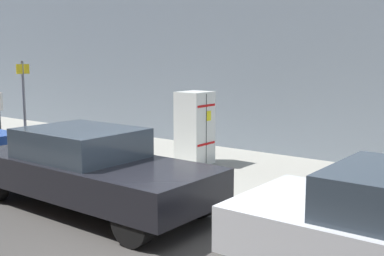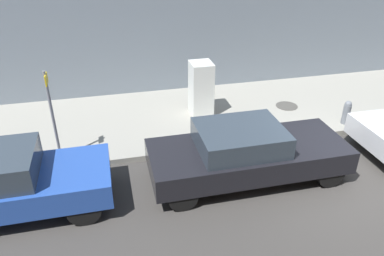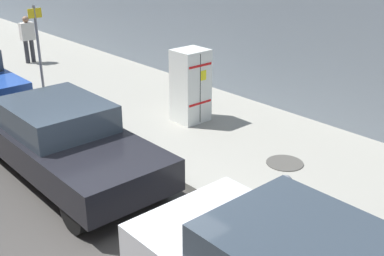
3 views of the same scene
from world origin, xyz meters
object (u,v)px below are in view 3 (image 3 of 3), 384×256
street_sign_post (38,45)px  parked_sedan_dark (63,139)px  discarded_refrigerator (191,86)px  pedestrian_walking_far (28,37)px  fire_hydrant (284,196)px

street_sign_post → parked_sedan_dark: bearing=69.2°
discarded_refrigerator → pedestrian_walking_far: discarded_refrigerator is taller
fire_hydrant → pedestrian_walking_far: bearing=-95.7°
pedestrian_walking_far → parked_sedan_dark: bearing=9.6°
discarded_refrigerator → street_sign_post: 4.46m
fire_hydrant → discarded_refrigerator: bearing=-112.3°
street_sign_post → pedestrian_walking_far: 3.59m
fire_hydrant → pedestrian_walking_far: 11.57m
street_sign_post → parked_sedan_dark: 4.71m
discarded_refrigerator → street_sign_post: bearing=-68.1°
pedestrian_walking_far → parked_sedan_dark: pedestrian_walking_far is taller
fire_hydrant → pedestrian_walking_far: size_ratio=0.47×
discarded_refrigerator → fire_hydrant: (1.65, 4.01, -0.46)m
pedestrian_walking_far → parked_sedan_dark: (2.80, 7.71, -0.31)m
street_sign_post → parked_sedan_dark: size_ratio=0.50×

